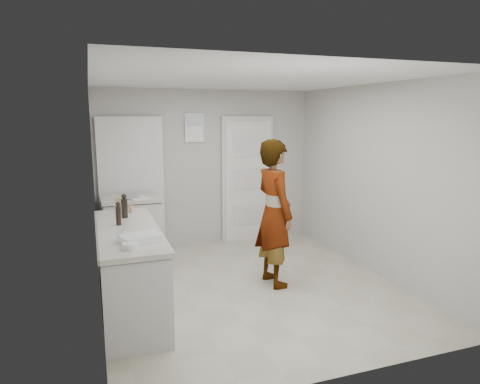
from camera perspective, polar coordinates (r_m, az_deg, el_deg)
name	(u,v)px	position (r m, az deg, el deg)	size (l,w,h in m)	color
ground	(249,286)	(5.45, 1.26, -12.44)	(4.00, 4.00, 0.00)	#ABA58F
room_shell	(197,183)	(6.93, -5.75, 1.25)	(4.00, 4.00, 4.00)	#A4A19B
main_counter	(130,273)	(4.81, -14.50, -10.43)	(0.64, 1.96, 0.93)	silver
side_counter	(133,230)	(6.49, -14.10, -5.00)	(0.84, 0.61, 0.93)	silver
person	(274,213)	(5.29, 4.58, -2.82)	(0.66, 0.44, 1.82)	silver
cake_mix_box	(121,205)	(5.38, -15.55, -1.72)	(0.12, 0.05, 0.19)	#9B744D
spice_jar	(131,209)	(5.40, -14.33, -2.22)	(0.05, 0.05, 0.08)	tan
oil_cruet_a	(124,206)	(5.11, -15.15, -1.86)	(0.07, 0.07, 0.28)	black
oil_cruet_b	(118,214)	(4.79, -15.91, -2.84)	(0.06, 0.06, 0.26)	black
baking_dish	(141,238)	(4.16, -13.08, -6.00)	(0.43, 0.36, 0.06)	silver
egg_bowl	(130,246)	(3.95, -14.44, -6.98)	(0.14, 0.14, 0.05)	silver
papers	(136,198)	(6.30, -13.64, -0.76)	(0.25, 0.32, 0.01)	white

